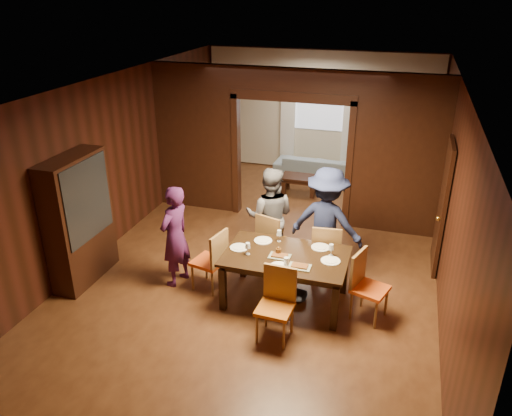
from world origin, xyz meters
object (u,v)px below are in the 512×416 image
(person_grey, at_px, (270,217))
(chair_far_l, at_px, (274,240))
(chair_far_r, at_px, (326,251))
(hutch, at_px, (79,220))
(person_purple, at_px, (175,236))
(dining_table, at_px, (285,278))
(sofa, at_px, (317,168))
(chair_left, at_px, (209,259))
(coffee_table, at_px, (300,185))
(person_navy, at_px, (326,223))
(chair_near, at_px, (275,306))
(chair_right, at_px, (370,287))

(person_grey, bearing_deg, chair_far_l, 126.44)
(chair_far_r, distance_m, hutch, 3.78)
(person_purple, height_order, dining_table, person_purple)
(chair_far_l, relative_size, chair_far_r, 1.00)
(sofa, distance_m, hutch, 6.01)
(chair_left, height_order, chair_far_r, same)
(person_purple, distance_m, hutch, 1.47)
(person_purple, distance_m, chair_left, 0.61)
(dining_table, xyz_separation_m, coffee_table, (-0.69, 4.08, -0.18))
(chair_far_r, bearing_deg, hutch, 10.05)
(person_purple, xyz_separation_m, person_navy, (2.11, 0.94, 0.09))
(person_purple, relative_size, person_navy, 0.90)
(coffee_table, relative_size, chair_near, 0.82)
(dining_table, bearing_deg, person_navy, 66.49)
(chair_right, bearing_deg, chair_far_l, 78.02)
(person_purple, xyz_separation_m, chair_near, (1.78, -0.85, -0.31))
(chair_near, bearing_deg, person_navy, 82.49)
(chair_left, bearing_deg, person_grey, 159.37)
(person_grey, relative_size, coffee_table, 2.07)
(sofa, relative_size, coffee_table, 2.46)
(person_grey, height_order, chair_far_l, person_grey)
(person_navy, distance_m, chair_near, 1.86)
(chair_far_l, height_order, hutch, hutch)
(sofa, relative_size, chair_left, 2.03)
(person_navy, relative_size, chair_far_l, 1.83)
(chair_far_r, bearing_deg, person_navy, -80.22)
(person_purple, height_order, chair_near, person_purple)
(person_navy, xyz_separation_m, chair_far_l, (-0.82, -0.03, -0.40))
(person_navy, relative_size, dining_table, 1.02)
(chair_left, distance_m, chair_far_l, 1.18)
(sofa, distance_m, chair_far_r, 4.38)
(dining_table, distance_m, chair_far_l, 0.99)
(sofa, bearing_deg, chair_near, 97.08)
(person_grey, height_order, chair_near, person_grey)
(chair_far_l, bearing_deg, person_grey, -28.38)
(person_grey, bearing_deg, dining_table, 109.83)
(person_purple, height_order, chair_left, person_purple)
(dining_table, bearing_deg, hutch, -174.53)
(dining_table, bearing_deg, chair_far_l, 114.56)
(hutch, bearing_deg, person_purple, 11.73)
(person_purple, distance_m, dining_table, 1.76)
(person_purple, relative_size, person_grey, 0.96)
(person_purple, bearing_deg, person_grey, 144.05)
(person_grey, distance_m, coffee_table, 3.13)
(person_grey, xyz_separation_m, hutch, (-2.62, -1.31, 0.17))
(chair_right, bearing_deg, dining_table, 106.24)
(person_grey, height_order, person_navy, person_navy)
(person_purple, xyz_separation_m, coffee_table, (1.02, 4.08, -0.60))
(person_grey, bearing_deg, chair_near, 100.34)
(chair_far_r, bearing_deg, coffee_table, -77.59)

